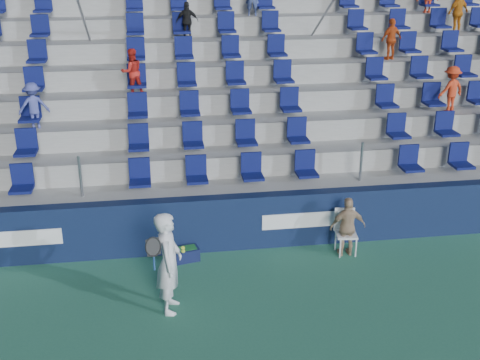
# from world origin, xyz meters

# --- Properties ---
(ground) EXTENTS (70.00, 70.00, 0.00)m
(ground) POSITION_xyz_m (0.00, 0.00, 0.00)
(ground) COLOR #317356
(ground) RESTS_ON ground
(sponsor_wall) EXTENTS (24.00, 0.32, 1.20)m
(sponsor_wall) POSITION_xyz_m (0.00, 3.15, 0.60)
(sponsor_wall) COLOR #101C3E
(sponsor_wall) RESTS_ON ground
(grandstand) EXTENTS (24.00, 8.17, 6.63)m
(grandstand) POSITION_xyz_m (-0.01, 8.24, 2.14)
(grandstand) COLOR #A2A29D
(grandstand) RESTS_ON ground
(tennis_player) EXTENTS (0.69, 0.75, 1.89)m
(tennis_player) POSITION_xyz_m (-1.31, 1.01, 0.95)
(tennis_player) COLOR silver
(tennis_player) RESTS_ON ground
(line_judge_chair) EXTENTS (0.47, 0.48, 0.97)m
(line_judge_chair) POSITION_xyz_m (2.41, 2.65, 0.55)
(line_judge_chair) COLOR white
(line_judge_chair) RESTS_ON ground
(line_judge) EXTENTS (0.76, 0.32, 1.29)m
(line_judge) POSITION_xyz_m (2.41, 2.50, 0.65)
(line_judge) COLOR tan
(line_judge) RESTS_ON ground
(ball_bin) EXTENTS (0.55, 0.42, 0.28)m
(ball_bin) POSITION_xyz_m (-0.92, 2.75, 0.15)
(ball_bin) COLOR #10163B
(ball_bin) RESTS_ON ground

